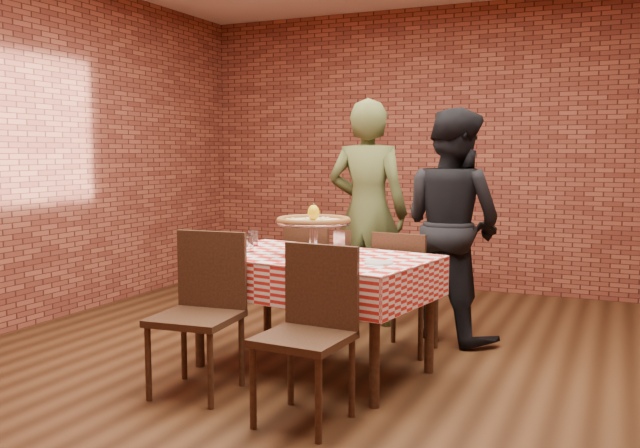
# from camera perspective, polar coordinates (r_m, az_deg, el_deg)

# --- Properties ---
(ground) EXTENTS (6.00, 6.00, 0.00)m
(ground) POSITION_cam_1_polar(r_m,az_deg,el_deg) (4.49, 1.59, -12.29)
(ground) COLOR black
(ground) RESTS_ON ground
(back_wall) EXTENTS (5.50, 0.00, 5.50)m
(back_wall) POSITION_cam_1_polar(r_m,az_deg,el_deg) (7.13, 10.99, 6.21)
(back_wall) COLOR maroon
(back_wall) RESTS_ON ground
(table) EXTENTS (1.60, 1.11, 0.75)m
(table) POSITION_cam_1_polar(r_m,az_deg,el_deg) (4.43, -0.61, -7.50)
(table) COLOR #462B1A
(table) RESTS_ON ground
(tablecloth) EXTENTS (1.64, 1.16, 0.25)m
(tablecloth) POSITION_cam_1_polar(r_m,az_deg,el_deg) (4.38, -0.61, -4.24)
(tablecloth) COLOR red
(tablecloth) RESTS_ON table
(pizza_stand) EXTENTS (0.65, 0.65, 0.21)m
(pizza_stand) POSITION_cam_1_polar(r_m,az_deg,el_deg) (4.31, -0.55, -1.27)
(pizza_stand) COLOR silver
(pizza_stand) RESTS_ON tablecloth
(pizza) EXTENTS (0.64, 0.64, 0.03)m
(pizza) POSITION_cam_1_polar(r_m,az_deg,el_deg) (4.29, -0.55, 0.23)
(pizza) COLOR beige
(pizza) RESTS_ON pizza_stand
(lemon) EXTENTS (0.10, 0.10, 0.10)m
(lemon) POSITION_cam_1_polar(r_m,az_deg,el_deg) (4.29, -0.55, 0.97)
(lemon) COLOR yellow
(lemon) RESTS_ON pizza
(water_glass_left) EXTENTS (0.08, 0.08, 0.11)m
(water_glass_left) POSITION_cam_1_polar(r_m,az_deg,el_deg) (4.50, -6.04, -1.67)
(water_glass_left) COLOR white
(water_glass_left) RESTS_ON tablecloth
(water_glass_right) EXTENTS (0.08, 0.08, 0.11)m
(water_glass_right) POSITION_cam_1_polar(r_m,az_deg,el_deg) (4.81, -5.63, -1.18)
(water_glass_right) COLOR white
(water_glass_right) RESTS_ON tablecloth
(side_plate) EXTENTS (0.20, 0.20, 0.01)m
(side_plate) POSITION_cam_1_polar(r_m,az_deg,el_deg) (4.02, 4.96, -3.26)
(side_plate) COLOR white
(side_plate) RESTS_ON tablecloth
(sweetener_packet_a) EXTENTS (0.06, 0.06, 0.00)m
(sweetener_packet_a) POSITION_cam_1_polar(r_m,az_deg,el_deg) (3.92, 4.22, -3.56)
(sweetener_packet_a) COLOR white
(sweetener_packet_a) RESTS_ON tablecloth
(sweetener_packet_b) EXTENTS (0.06, 0.06, 0.00)m
(sweetener_packet_b) POSITION_cam_1_polar(r_m,az_deg,el_deg) (3.92, 6.47, -3.58)
(sweetener_packet_b) COLOR white
(sweetener_packet_b) RESTS_ON tablecloth
(condiment_caddy) EXTENTS (0.11, 0.09, 0.13)m
(condiment_caddy) POSITION_cam_1_polar(r_m,az_deg,el_deg) (4.59, 1.88, -1.35)
(condiment_caddy) COLOR silver
(condiment_caddy) RESTS_ON tablecloth
(chair_near_left) EXTENTS (0.50, 0.50, 0.94)m
(chair_near_left) POSITION_cam_1_polar(r_m,az_deg,el_deg) (4.05, -10.42, -7.53)
(chair_near_left) COLOR #462B1A
(chair_near_left) RESTS_ON ground
(chair_near_right) EXTENTS (0.47, 0.47, 0.92)m
(chair_near_right) POSITION_cam_1_polar(r_m,az_deg,el_deg) (3.56, -1.40, -9.47)
(chair_near_right) COLOR #462B1A
(chair_near_right) RESTS_ON ground
(chair_far_left) EXTENTS (0.51, 0.51, 0.90)m
(chair_far_left) POSITION_cam_1_polar(r_m,az_deg,el_deg) (5.32, 0.08, -4.37)
(chair_far_left) COLOR #462B1A
(chair_far_left) RESTS_ON ground
(chair_far_right) EXTENTS (0.41, 0.41, 0.86)m
(chair_far_right) POSITION_cam_1_polar(r_m,az_deg,el_deg) (4.87, 7.31, -5.64)
(chair_far_right) COLOR #462B1A
(chair_far_right) RESTS_ON ground
(diner_olive) EXTENTS (0.69, 0.48, 1.84)m
(diner_olive) POSITION_cam_1_polar(r_m,az_deg,el_deg) (5.58, 4.03, 0.96)
(diner_olive) COLOR #454C26
(diner_olive) RESTS_ON ground
(diner_black) EXTENTS (1.05, 0.97, 1.74)m
(diner_black) POSITION_cam_1_polar(r_m,az_deg,el_deg) (5.21, 11.05, -0.07)
(diner_black) COLOR black
(diner_black) RESTS_ON ground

